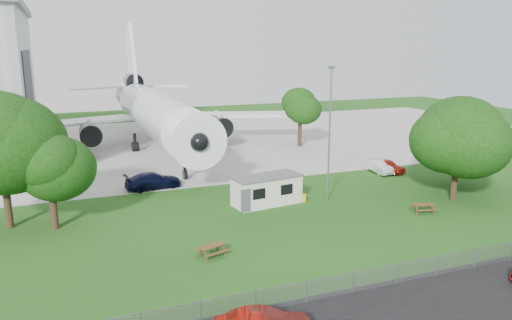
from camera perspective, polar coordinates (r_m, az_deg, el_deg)
name	(u,v)px	position (r m, az deg, el deg)	size (l,w,h in m)	color
ground	(271,237)	(37.32, 1.78, -8.84)	(160.00, 160.00, 0.00)	#2A5F1C
concrete_apron	(166,144)	(72.47, -10.20, 1.77)	(120.00, 46.00, 0.03)	#B7B7B2
airliner	(153,110)	(69.19, -11.64, 5.60)	(46.36, 47.73, 17.69)	white
site_cabin	(267,190)	(44.41, 1.25, -3.44)	(6.91, 3.52, 2.62)	silver
picnic_west	(212,256)	(34.37, -5.03, -10.87)	(1.80, 1.50, 0.76)	brown
picnic_east	(423,213)	(44.85, 18.51, -5.72)	(1.80, 1.50, 0.76)	brown
fence	(338,296)	(29.65, 9.32, -15.10)	(58.00, 0.04, 1.30)	gray
lamp_mast	(329,136)	(44.59, 8.38, 2.69)	(0.16, 0.16, 12.00)	slate
tree_west_big	(1,144)	(42.03, -27.16, 1.62)	(8.98, 8.98, 11.12)	#382619
tree_west_small	(49,167)	(40.65, -22.54, -0.70)	(5.91, 5.91, 7.92)	#382619
tree_east_front	(458,138)	(47.99, 22.13, 2.39)	(7.91, 7.91, 9.80)	#382619
tree_east_back	(459,133)	(53.28, 22.19, 2.89)	(8.41, 8.41, 9.62)	#382619
tree_far_apron	(300,107)	(69.38, 5.07, 6.08)	(5.29, 5.29, 8.24)	#382619
car_ne_hatch	(387,166)	(57.46, 14.73, -0.66)	(1.71, 4.26, 1.45)	maroon
car_ne_sedan	(379,167)	(57.06, 13.84, -0.74)	(1.47, 4.21, 1.39)	white
car_apron_van	(153,181)	(50.30, -11.67, -2.34)	(2.24, 5.51, 1.60)	black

